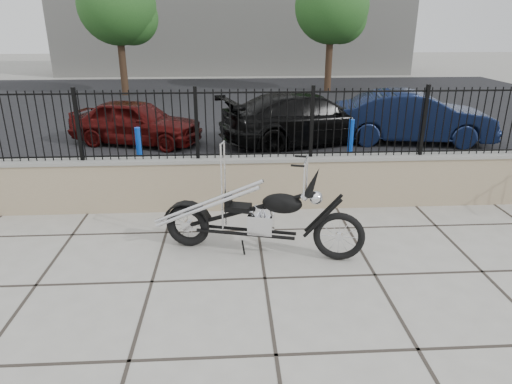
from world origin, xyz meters
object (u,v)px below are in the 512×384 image
object	(u,v)px
car_red	(136,122)
car_blue	(413,117)
chopper_motorcycle	(257,199)
car_black	(307,118)

from	to	relation	value
car_red	car_blue	world-z (taller)	car_blue
car_blue	car_red	bearing A→B (deg)	96.88
chopper_motorcycle	car_blue	size ratio (longest dim) A/B	0.65
chopper_motorcycle	car_black	bearing A→B (deg)	89.16
car_red	car_blue	xyz separation A→B (m)	(7.69, -0.25, 0.09)
chopper_motorcycle	car_red	bearing A→B (deg)	128.84
car_black	car_red	bearing A→B (deg)	70.52
chopper_motorcycle	car_red	size ratio (longest dim) A/B	0.78
chopper_motorcycle	car_black	world-z (taller)	chopper_motorcycle
chopper_motorcycle	car_red	xyz separation A→B (m)	(-2.95, 6.57, -0.23)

